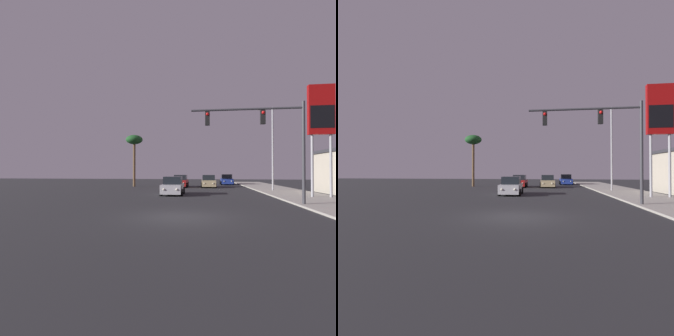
% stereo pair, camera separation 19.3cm
% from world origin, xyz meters
% --- Properties ---
extents(ground_plane, '(120.00, 120.00, 0.00)m').
position_xyz_m(ground_plane, '(0.00, 0.00, 0.00)').
color(ground_plane, '#28282B').
extents(sidewalk_right, '(5.00, 60.00, 0.12)m').
position_xyz_m(sidewalk_right, '(9.50, 10.00, 0.06)').
color(sidewalk_right, '#9E998E').
rests_on(sidewalk_right, ground).
extents(car_tan, '(2.04, 4.32, 1.68)m').
position_xyz_m(car_tan, '(1.90, 23.47, 0.76)').
color(car_tan, tan).
rests_on(car_tan, ground).
extents(car_silver, '(2.04, 4.31, 1.68)m').
position_xyz_m(car_silver, '(-1.64, 11.78, 0.76)').
color(car_silver, '#B7B7BC').
rests_on(car_silver, ground).
extents(car_blue, '(2.04, 4.32, 1.68)m').
position_xyz_m(car_blue, '(5.00, 31.02, 0.76)').
color(car_blue, navy).
rests_on(car_blue, ground).
extents(car_red, '(2.04, 4.34, 1.68)m').
position_xyz_m(car_red, '(-1.87, 23.48, 0.76)').
color(car_red, maroon).
rests_on(car_red, ground).
extents(traffic_light_mast, '(7.17, 0.36, 6.50)m').
position_xyz_m(traffic_light_mast, '(5.40, 5.02, 4.72)').
color(traffic_light_mast, '#38383D').
rests_on(traffic_light_mast, sidewalk_right).
extents(street_lamp, '(1.74, 0.24, 9.00)m').
position_xyz_m(street_lamp, '(8.50, 17.04, 5.12)').
color(street_lamp, '#99999E').
rests_on(street_lamp, sidewalk_right).
extents(gas_station_sign, '(2.00, 0.42, 9.00)m').
position_xyz_m(gas_station_sign, '(10.53, 9.84, 6.62)').
color(gas_station_sign, '#99999E').
rests_on(gas_station_sign, sidewalk_right).
extents(palm_tree_mid, '(2.40, 2.40, 7.37)m').
position_xyz_m(palm_tree_mid, '(-8.58, 24.00, 6.37)').
color(palm_tree_mid, brown).
rests_on(palm_tree_mid, ground).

